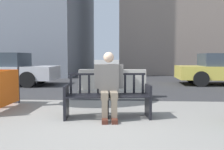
{
  "coord_description": "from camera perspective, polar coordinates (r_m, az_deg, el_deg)",
  "views": [
    {
      "loc": [
        0.55,
        -4.17,
        1.22
      ],
      "look_at": [
        0.16,
        2.24,
        0.75
      ],
      "focal_mm": 40.0,
      "sensor_mm": 36.0,
      "label": 1
    }
  ],
  "objects": [
    {
      "name": "jersey_barrier_centre",
      "position": [
        7.51,
        0.09,
        -2.54
      ],
      "size": [
        2.02,
        0.73,
        0.84
      ],
      "color": "#ADA89E",
      "rests_on": "ground"
    },
    {
      "name": "seated_person",
      "position": [
        4.92,
        -0.72,
        -1.99
      ],
      "size": [
        0.59,
        0.75,
        1.31
      ],
      "color": "#66605B",
      "rests_on": "ground"
    },
    {
      "name": "car_sedan_mid",
      "position": [
        11.75,
        -24.06,
        1.27
      ],
      "size": [
        4.66,
        2.01,
        1.39
      ],
      "color": "silver",
      "rests_on": "ground"
    },
    {
      "name": "street_asphalt",
      "position": [
        12.94,
        0.99,
        -1.22
      ],
      "size": [
        120.0,
        12.0,
        0.01
      ],
      "primitive_type": "cube",
      "color": "#333335",
      "rests_on": "ground"
    },
    {
      "name": "street_bench",
      "position": [
        5.02,
        -1.05,
        -5.25
      ],
      "size": [
        1.74,
        0.7,
        0.88
      ],
      "color": "black",
      "rests_on": "ground"
    },
    {
      "name": "ground_plane",
      "position": [
        4.38,
        -3.98,
        -12.0
      ],
      "size": [
        200.0,
        200.0,
        0.0
      ],
      "primitive_type": "plane",
      "color": "gray"
    }
  ]
}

